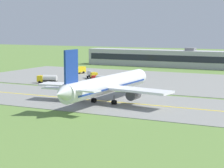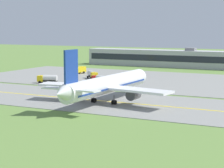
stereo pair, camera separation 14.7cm
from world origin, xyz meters
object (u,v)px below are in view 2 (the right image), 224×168
at_px(service_truck_baggage, 47,79).
at_px(service_truck_catering, 92,74).
at_px(airplane_lead, 107,85).
at_px(service_truck_pushback, 100,79).
at_px(service_truck_fuel, 78,70).

xyz_separation_m(service_truck_baggage, service_truck_catering, (6.73, 15.99, 0.00)).
bearing_deg(service_truck_baggage, airplane_lead, -34.20).
relative_size(service_truck_baggage, service_truck_pushback, 1.00).
bearing_deg(service_truck_baggage, service_truck_catering, 67.17).
height_order(airplane_lead, service_truck_catering, airplane_lead).
xyz_separation_m(airplane_lead, service_truck_pushback, (-16.59, 27.55, -2.60)).
height_order(service_truck_fuel, service_truck_catering, service_truck_catering).
xyz_separation_m(service_truck_fuel, service_truck_catering, (12.28, -11.52, 0.00)).
bearing_deg(airplane_lead, service_truck_baggage, 145.80).
xyz_separation_m(service_truck_baggage, service_truck_pushback, (14.95, 6.11, 0.00)).
bearing_deg(service_truck_pushback, airplane_lead, -58.94).
distance_m(service_truck_catering, service_truck_pushback, 12.85).
distance_m(service_truck_baggage, service_truck_fuel, 28.07).
distance_m(airplane_lead, service_truck_catering, 44.98).
bearing_deg(airplane_lead, service_truck_pushback, 121.06).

